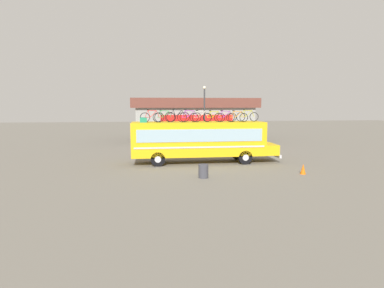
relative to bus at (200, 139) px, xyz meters
name	(u,v)px	position (x,y,z in m)	size (l,w,h in m)	color
ground_plane	(198,163)	(-0.17, 0.00, -1.78)	(120.00, 120.00, 0.00)	slate
bus	(200,139)	(0.00, 0.00, 0.00)	(11.03, 2.50, 3.08)	yellow
luggage_bag_1	(143,120)	(-4.20, -0.03, 1.47)	(0.49, 0.54, 0.35)	#1E7F66
rooftop_bicycle_1	(152,117)	(-3.58, -0.03, 1.69)	(1.75, 0.44, 0.94)	black
rooftop_bicycle_2	(164,117)	(-2.69, 0.02, 1.68)	(1.69, 0.44, 0.92)	black
rooftop_bicycle_3	(177,117)	(-1.73, 0.05, 1.70)	(1.82, 0.44, 0.98)	black
rooftop_bicycle_4	(189,117)	(-0.85, -0.13, 1.69)	(1.79, 0.44, 0.94)	black
rooftop_bicycle_5	(201,117)	(0.06, 0.17, 1.67)	(1.68, 0.44, 0.88)	black
rooftop_bicycle_6	(214,117)	(1.00, -0.13, 1.66)	(1.68, 0.44, 0.87)	black
rooftop_bicycle_7	(225,117)	(1.85, -0.16, 1.67)	(1.71, 0.44, 0.88)	black
rooftop_bicycle_8	(237,117)	(2.72, -0.29, 1.66)	(1.67, 0.44, 0.86)	black
rooftop_bicycle_9	(247,116)	(3.69, 0.29, 1.68)	(1.76, 0.44, 0.93)	black
roadside_building	(192,119)	(1.36, 15.75, 0.84)	(14.39, 9.26, 5.10)	#9E9E99
trash_bin	(203,171)	(-0.59, -5.08, -1.37)	(0.59, 0.59, 0.82)	#3F3F47
traffic_cone	(303,169)	(5.82, -4.84, -1.45)	(0.35, 0.35, 0.66)	orange
street_lamp	(204,114)	(1.34, 6.32, 1.69)	(0.30, 0.30, 6.08)	#38383D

